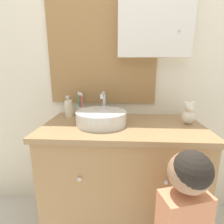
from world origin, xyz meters
TOP-DOWN VIEW (x-y plane):
  - wall_back at (0.01, 0.62)m, footprint 3.20×0.18m
  - vanity_counter at (0.00, 0.30)m, footprint 1.11×0.59m
  - sink_basin at (-0.15, 0.30)m, footprint 0.35×0.40m
  - toothbrush_holder at (-0.35, 0.53)m, footprint 0.07×0.07m
  - soap_dispenser at (-0.44, 0.48)m, footprint 0.06×0.06m
  - teddy_bear at (0.46, 0.34)m, footprint 0.09×0.08m

SIDE VIEW (x-z plane):
  - vanity_counter at x=0.00m, z-range 0.00..0.90m
  - sink_basin at x=-0.15m, z-range 0.84..1.05m
  - toothbrush_holder at x=-0.35m, z-range 0.85..1.05m
  - soap_dispenser at x=-0.44m, z-range 0.88..1.05m
  - teddy_bear at x=0.46m, z-range 0.89..1.05m
  - wall_back at x=0.01m, z-range 0.04..2.54m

